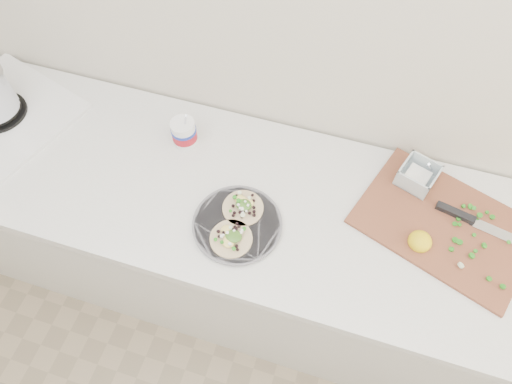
% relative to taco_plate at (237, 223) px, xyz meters
% --- Properties ---
extents(counter, '(2.44, 0.66, 0.90)m').
position_rel_taco_plate_xyz_m(counter, '(-0.07, 0.13, -0.47)').
color(counter, silver).
rests_on(counter, ground).
extents(taco_plate, '(0.28, 0.28, 0.04)m').
position_rel_taco_plate_xyz_m(taco_plate, '(0.00, 0.00, 0.00)').
color(taco_plate, '#5E5C64').
rests_on(taco_plate, counter).
extents(tub, '(0.09, 0.09, 0.20)m').
position_rel_taco_plate_xyz_m(tub, '(-0.27, 0.26, 0.05)').
color(tub, white).
rests_on(tub, counter).
extents(cutboard, '(0.60, 0.50, 0.08)m').
position_rel_taco_plate_xyz_m(cutboard, '(0.61, 0.21, 0.00)').
color(cutboard, brown).
rests_on(cutboard, counter).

